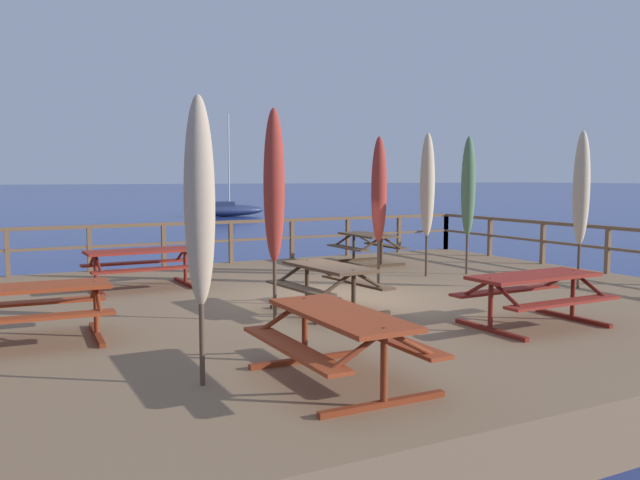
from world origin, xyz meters
TOP-DOWN VIEW (x-y plane):
  - ground_plane at (0.00, 0.00)m, footprint 600.00×600.00m
  - wooden_deck at (0.00, 0.00)m, footprint 14.19×11.94m
  - railing_waterside_far at (0.00, 5.82)m, footprint 13.99×0.10m
  - railing_side_right at (6.94, 0.00)m, footprint 0.10×11.74m
  - picnic_table_back_right at (1.45, -3.13)m, footprint 2.07×1.44m
  - picnic_table_mid_right at (2.98, 3.99)m, footprint 1.40×1.69m
  - picnic_table_back_left at (-2.43, -4.18)m, footprint 1.42×2.10m
  - picnic_table_front_right at (-2.92, 2.95)m, footprint 2.16×1.44m
  - picnic_table_front_left at (-0.74, -0.82)m, footprint 1.53×1.86m
  - picnic_table_mid_left at (-5.13, -0.80)m, footprint 1.92×1.50m
  - patio_umbrella_short_back at (3.04, 1.60)m, footprint 0.32×0.32m
  - patio_umbrella_tall_front at (4.03, 1.41)m, footprint 0.32×0.32m
  - patio_umbrella_short_mid at (1.54, 1.23)m, footprint 0.32×0.32m
  - patio_umbrella_tall_back_right at (4.69, -1.14)m, footprint 0.32×0.32m
  - patio_umbrella_tall_mid_right at (-3.76, -3.59)m, footprint 0.32×0.32m
  - patio_umbrella_short_front at (-1.82, -1.08)m, footprint 0.32×0.32m
  - sailboat_distant at (11.16, 37.62)m, footprint 6.15×2.31m

SIDE VIEW (x-z plane):
  - ground_plane at x=0.00m, z-range 0.00..0.00m
  - wooden_deck at x=0.00m, z-range 0.00..0.75m
  - sailboat_distant at x=11.16m, z-range -3.35..4.37m
  - picnic_table_mid_right at x=2.98m, z-range 0.91..1.69m
  - picnic_table_front_left at x=-0.74m, z-range 0.92..1.69m
  - picnic_table_mid_left at x=-5.13m, z-range 0.92..1.70m
  - picnic_table_back_right at x=1.45m, z-range 0.93..1.70m
  - picnic_table_back_left at x=-2.43m, z-range 0.93..1.70m
  - picnic_table_front_right at x=-2.92m, z-range 0.93..1.70m
  - railing_waterside_far at x=0.00m, z-range 0.95..2.04m
  - railing_side_right at x=6.94m, z-range 0.96..2.05m
  - patio_umbrella_short_mid at x=1.54m, z-range 1.16..4.18m
  - patio_umbrella_tall_mid_right at x=-3.76m, z-range 1.16..4.19m
  - patio_umbrella_tall_back_right at x=4.69m, z-range 1.17..4.27m
  - patio_umbrella_tall_front at x=4.03m, z-range 1.17..4.28m
  - patio_umbrella_short_back at x=3.04m, z-range 1.18..4.34m
  - patio_umbrella_short_front at x=-1.82m, z-range 1.19..4.41m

